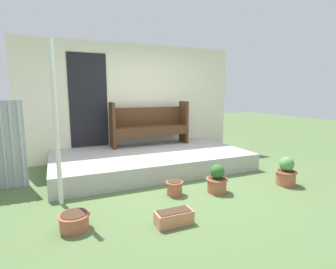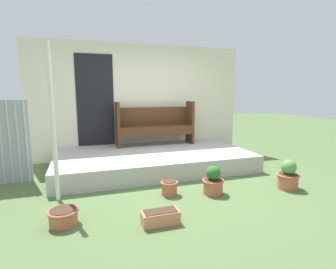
{
  "view_description": "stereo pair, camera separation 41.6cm",
  "coord_description": "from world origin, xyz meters",
  "views": [
    {
      "loc": [
        -1.82,
        -3.84,
        1.52
      ],
      "look_at": [
        0.0,
        0.36,
        0.78
      ],
      "focal_mm": 28.0,
      "sensor_mm": 36.0,
      "label": 1
    },
    {
      "loc": [
        -1.43,
        -3.99,
        1.52
      ],
      "look_at": [
        0.0,
        0.36,
        0.78
      ],
      "focal_mm": 28.0,
      "sensor_mm": 36.0,
      "label": 2
    }
  ],
  "objects": [
    {
      "name": "flower_pot_far_right",
      "position": [
        1.63,
        -0.8,
        0.2
      ],
      "size": [
        0.35,
        0.35,
        0.47
      ],
      "color": "#B26042",
      "rests_on": "ground_plane"
    },
    {
      "name": "support_post",
      "position": [
        -1.81,
        -0.13,
        1.09
      ],
      "size": [
        0.06,
        0.06,
        2.19
      ],
      "color": "white",
      "rests_on": "ground_plane"
    },
    {
      "name": "flower_pot_right",
      "position": [
        0.4,
        -0.62,
        0.19
      ],
      "size": [
        0.33,
        0.33,
        0.43
      ],
      "color": "#B26042",
      "rests_on": "ground_plane"
    },
    {
      "name": "planter_box_rect",
      "position": [
        -0.62,
        -1.25,
        0.08
      ],
      "size": [
        0.44,
        0.2,
        0.17
      ],
      "color": "tan",
      "rests_on": "ground_plane"
    },
    {
      "name": "ground_plane",
      "position": [
        0.0,
        0.0,
        0.0
      ],
      "size": [
        24.0,
        24.0,
        0.0
      ],
      "primitive_type": "plane",
      "color": "#516B3D"
    },
    {
      "name": "flower_pot_middle",
      "position": [
        -0.24,
        -0.45,
        0.12
      ],
      "size": [
        0.27,
        0.27,
        0.21
      ],
      "color": "#B26042",
      "rests_on": "ground_plane"
    },
    {
      "name": "bench",
      "position": [
        0.14,
        1.73,
        0.82
      ],
      "size": [
        1.76,
        0.41,
        0.98
      ],
      "rotation": [
        0.0,
        0.0,
        -0.0
      ],
      "color": "#4C2D19",
      "rests_on": "porch_slab"
    },
    {
      "name": "house_wall",
      "position": [
        -0.14,
        2.09,
        1.3
      ],
      "size": [
        4.97,
        0.08,
        2.6
      ],
      "color": "beige",
      "rests_on": "ground_plane"
    },
    {
      "name": "flower_pot_left",
      "position": [
        -1.69,
        -0.92,
        0.1
      ],
      "size": [
        0.36,
        0.36,
        0.19
      ],
      "color": "#B26042",
      "rests_on": "ground_plane"
    },
    {
      "name": "porch_slab",
      "position": [
        -0.1,
        1.03,
        0.16
      ],
      "size": [
        3.77,
        2.06,
        0.33
      ],
      "color": "#B2AFA8",
      "rests_on": "ground_plane"
    }
  ]
}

